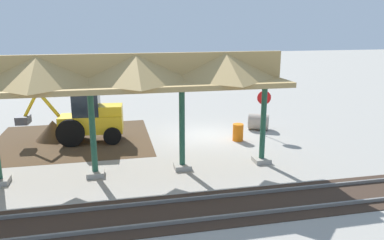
{
  "coord_description": "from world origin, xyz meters",
  "views": [
    {
      "loc": [
        5.09,
        19.12,
        6.0
      ],
      "look_at": [
        1.46,
        2.46,
        1.6
      ],
      "focal_mm": 35.0,
      "sensor_mm": 36.0,
      "label": 1
    }
  ],
  "objects_px": {
    "backhoe": "(88,118)",
    "traffic_barrel": "(238,132)",
    "stop_sign": "(264,103)",
    "concrete_pipe": "(258,122)"
  },
  "relations": [
    {
      "from": "backhoe",
      "to": "traffic_barrel",
      "type": "height_order",
      "value": "backhoe"
    },
    {
      "from": "stop_sign",
      "to": "concrete_pipe",
      "type": "distance_m",
      "value": 1.7
    },
    {
      "from": "stop_sign",
      "to": "backhoe",
      "type": "xyz_separation_m",
      "value": [
        9.34,
        -0.79,
        -0.53
      ]
    },
    {
      "from": "concrete_pipe",
      "to": "traffic_barrel",
      "type": "xyz_separation_m",
      "value": [
        1.86,
        1.76,
        -0.02
      ]
    },
    {
      "from": "traffic_barrel",
      "to": "stop_sign",
      "type": "bearing_deg",
      "value": -157.11
    },
    {
      "from": "stop_sign",
      "to": "concrete_pipe",
      "type": "height_order",
      "value": "stop_sign"
    },
    {
      "from": "stop_sign",
      "to": "concrete_pipe",
      "type": "bearing_deg",
      "value": -99.45
    },
    {
      "from": "backhoe",
      "to": "concrete_pipe",
      "type": "distance_m",
      "value": 9.55
    },
    {
      "from": "backhoe",
      "to": "traffic_barrel",
      "type": "xyz_separation_m",
      "value": [
        -7.65,
        1.5,
        -0.81
      ]
    },
    {
      "from": "concrete_pipe",
      "to": "traffic_barrel",
      "type": "relative_size",
      "value": 1.6
    }
  ]
}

